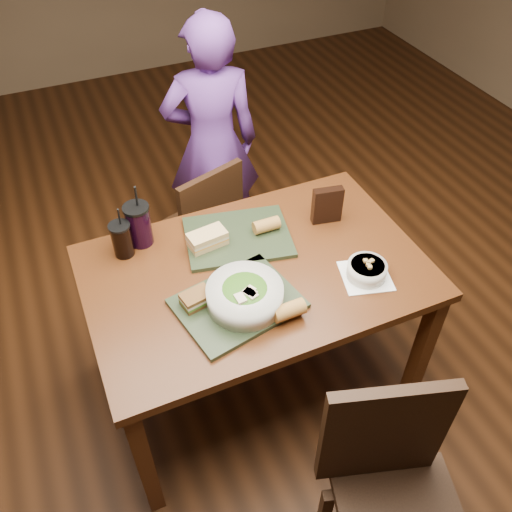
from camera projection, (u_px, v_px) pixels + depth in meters
The scene contains 16 objects.
ground at pixel (256, 379), 2.61m from camera, with size 6.00×6.00×0.00m, color #381C0B.
dining_table at pixel (256, 285), 2.15m from camera, with size 1.30×0.85×0.75m.
chair_near at pixel (392, 485), 1.72m from camera, with size 0.50×0.50×0.92m.
chair_far at pixel (208, 225), 2.72m from camera, with size 0.45×0.46×0.83m.
diner at pixel (212, 145), 2.84m from camera, with size 0.50×0.33×1.38m, color #613187.
tray_near at pixel (238, 303), 1.95m from camera, with size 0.42×0.32×0.02m, color #212C19.
tray_far at pixel (238, 237), 2.21m from camera, with size 0.42×0.32×0.02m, color #212C19.
salad_bowl at pixel (245, 295), 1.91m from camera, with size 0.27×0.27×0.09m.
soup_bowl at pixel (367, 270), 2.04m from camera, with size 0.22×0.22×0.07m.
sandwich_near at pixel (196, 299), 1.92m from camera, with size 0.12×0.09×0.05m.
sandwich_far at pixel (207, 239), 2.14m from camera, with size 0.16×0.10×0.06m.
baguette_near at pixel (289, 310), 1.88m from camera, with size 0.06×0.06×0.12m, color #AD7533.
baguette_far at pixel (266, 225), 2.21m from camera, with size 0.05×0.05×0.11m, color #AD7533.
cup_cola at pixel (122, 239), 2.10m from camera, with size 0.08×0.08×0.23m.
cup_berry at pixel (139, 224), 2.14m from camera, with size 0.10×0.10×0.28m.
chip_bag at pixel (327, 205), 2.24m from camera, with size 0.12×0.04×0.16m, color black.
Camera 1 is at (-0.59, -1.35, 2.23)m, focal length 38.00 mm.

